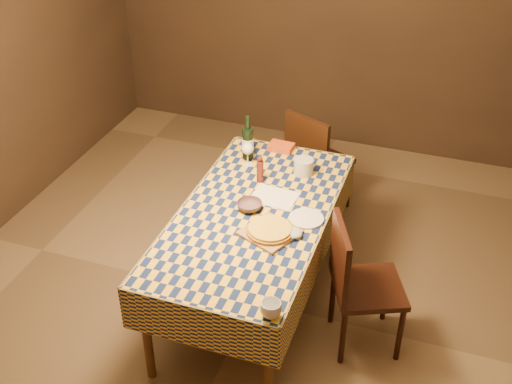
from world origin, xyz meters
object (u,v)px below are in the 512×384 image
chair_right (356,280)px  bowl (250,206)px  dining_table (253,222)px  chair_far (314,158)px  wine_bottle (248,143)px  white_plate (306,219)px  pizza (270,229)px  cutting_board (270,232)px

chair_right → bowl: bearing=167.4°
bowl → dining_table: bearing=-40.7°
bowl → chair_far: chair_far is taller
wine_bottle → chair_far: (0.37, 0.57, -0.37)m
dining_table → chair_right: 0.75m
dining_table → white_plate: white_plate is taller
pizza → chair_right: 0.62m
wine_bottle → bowl: bearing=-69.3°
cutting_board → wine_bottle: wine_bottle is taller
dining_table → pizza: (0.17, -0.17, 0.11)m
bowl → wine_bottle: size_ratio=0.49×
chair_far → pizza: bearing=-87.1°
cutting_board → chair_right: size_ratio=0.32×
chair_far → dining_table: bearing=-94.6°
white_plate → chair_far: (-0.24, 1.16, -0.25)m
white_plate → wine_bottle: bearing=135.5°
bowl → pizza: bearing=-45.1°
wine_bottle → chair_right: (0.99, -0.78, -0.37)m
cutting_board → bowl: 0.29m
cutting_board → wine_bottle: bearing=118.1°
chair_right → dining_table: bearing=169.3°
dining_table → wine_bottle: (-0.27, 0.64, 0.20)m
cutting_board → wine_bottle: (-0.44, 0.82, 0.12)m
chair_far → cutting_board: bearing=-87.1°
pizza → bowl: bowl is taller
cutting_board → white_plate: size_ratio=1.34×
cutting_board → chair_far: size_ratio=0.32×
bowl → white_plate: bowl is taller
wine_bottle → chair_right: bearing=-38.2°
wine_bottle → white_plate: bearing=-44.5°
dining_table → chair_right: bearing=-10.7°
pizza → chair_right: bearing=3.9°
wine_bottle → white_plate: size_ratio=1.52×
bowl → cutting_board: bearing=-45.1°
wine_bottle → chair_right: wine_bottle is taller
chair_far → chair_right: (0.62, -1.34, 0.00)m
cutting_board → chair_right: chair_right is taller
dining_table → chair_far: (0.10, 1.21, -0.17)m
dining_table → cutting_board: 0.26m
pizza → wine_bottle: 0.93m
bowl → chair_far: size_ratio=0.18×
white_plate → chair_right: bearing=-25.3°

